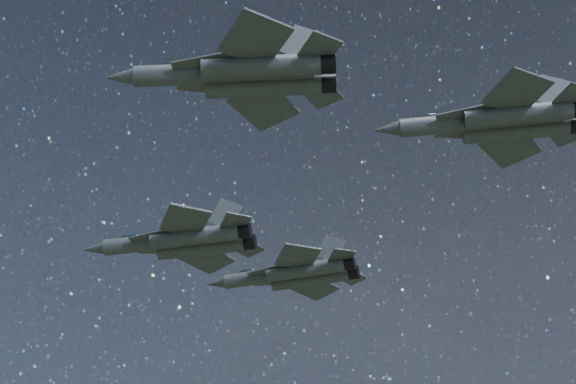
% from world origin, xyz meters
% --- Properties ---
extents(jet_lead, '(19.67, 13.72, 4.95)m').
position_xyz_m(jet_lead, '(-14.18, 5.81, 149.22)').
color(jet_lead, '#32393E').
extents(jet_left, '(18.08, 12.82, 4.59)m').
position_xyz_m(jet_left, '(-4.98, 15.05, 148.67)').
color(jet_left, '#32393E').
extents(jet_right, '(19.18, 13.01, 4.82)m').
position_xyz_m(jet_right, '(0.91, -16.11, 148.30)').
color(jet_right, '#32393E').
extents(jet_slot, '(18.47, 12.74, 4.64)m').
position_xyz_m(jet_slot, '(19.09, -3.65, 148.71)').
color(jet_slot, '#32393E').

